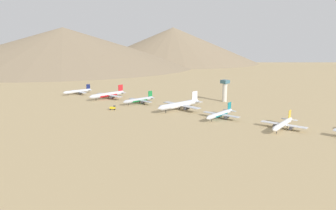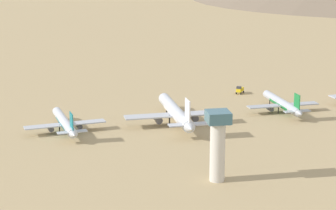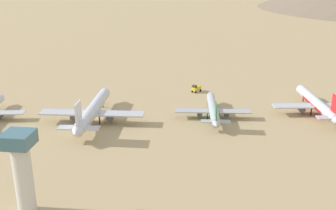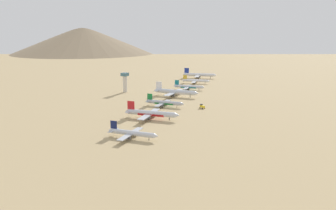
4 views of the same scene
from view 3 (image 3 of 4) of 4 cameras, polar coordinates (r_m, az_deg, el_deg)
ground_plane at (r=170.24m, az=-10.14°, el=-1.94°), size 1800.00×1800.00×0.00m
parked_jet_1 at (r=183.70m, az=20.71°, el=0.20°), size 47.84×39.06×13.81m
parked_jet_2 at (r=168.48m, az=6.54°, el=-0.59°), size 39.92×32.47×11.51m
parked_jet_3 at (r=165.22m, az=-10.84°, el=-0.77°), size 52.95×43.00×15.27m
service_truck at (r=202.80m, az=4.10°, el=2.46°), size 5.66×5.05×3.90m
control_tower at (r=107.69m, az=-20.36°, el=-8.56°), size 7.20×7.20×22.75m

